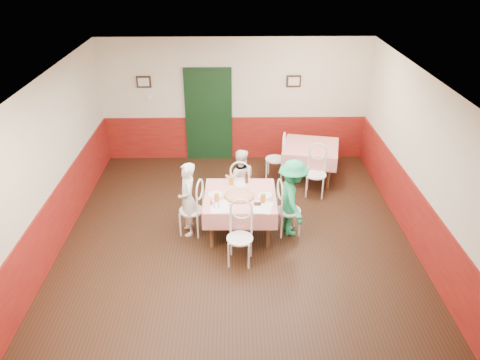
{
  "coord_description": "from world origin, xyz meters",
  "views": [
    {
      "loc": [
        -0.06,
        -6.66,
        4.7
      ],
      "look_at": [
        0.06,
        0.3,
        1.05
      ],
      "focal_mm": 35.0,
      "sensor_mm": 36.0,
      "label": 1
    }
  ],
  "objects_px": {
    "second_table": "(310,162)",
    "wallet": "(257,204)",
    "chair_left": "(191,210)",
    "chair_far": "(240,187)",
    "main_table": "(240,214)",
    "chair_second_a": "(275,159)",
    "chair_second_b": "(316,175)",
    "chair_near": "(240,239)",
    "glass_c": "(231,181)",
    "chair_right": "(289,211)",
    "beer_bottle": "(247,178)",
    "diner_far": "(240,179)",
    "pizza": "(239,196)",
    "diner_left": "(188,199)",
    "diner_right": "(292,198)",
    "glass_a": "(217,198)",
    "glass_b": "(263,198)"
  },
  "relations": [
    {
      "from": "main_table",
      "to": "chair_left",
      "type": "height_order",
      "value": "chair_left"
    },
    {
      "from": "chair_left",
      "to": "chair_far",
      "type": "bearing_deg",
      "value": 147.9
    },
    {
      "from": "glass_b",
      "to": "chair_second_a",
      "type": "bearing_deg",
      "value": 79.99
    },
    {
      "from": "chair_near",
      "to": "chair_second_a",
      "type": "xyz_separation_m",
      "value": [
        0.81,
        2.94,
        0.0
      ]
    },
    {
      "from": "pizza",
      "to": "glass_b",
      "type": "xyz_separation_m",
      "value": [
        0.39,
        -0.2,
        0.06
      ]
    },
    {
      "from": "glass_c",
      "to": "beer_bottle",
      "type": "bearing_deg",
      "value": 4.9
    },
    {
      "from": "chair_left",
      "to": "diner_far",
      "type": "xyz_separation_m",
      "value": [
        0.87,
        0.88,
        0.15
      ]
    },
    {
      "from": "glass_c",
      "to": "beer_bottle",
      "type": "relative_size",
      "value": 0.67
    },
    {
      "from": "chair_left",
      "to": "diner_far",
      "type": "relative_size",
      "value": 0.75
    },
    {
      "from": "diner_right",
      "to": "chair_near",
      "type": "bearing_deg",
      "value": 123.78
    },
    {
      "from": "diner_left",
      "to": "glass_c",
      "type": "bearing_deg",
      "value": 105.79
    },
    {
      "from": "chair_second_b",
      "to": "diner_right",
      "type": "xyz_separation_m",
      "value": [
        -0.64,
        -1.36,
        0.25
      ]
    },
    {
      "from": "second_table",
      "to": "beer_bottle",
      "type": "height_order",
      "value": "beer_bottle"
    },
    {
      "from": "chair_second_a",
      "to": "main_table",
      "type": "bearing_deg",
      "value": -8.16
    },
    {
      "from": "second_table",
      "to": "diner_right",
      "type": "xyz_separation_m",
      "value": [
        -0.64,
        -2.11,
        0.33
      ]
    },
    {
      "from": "chair_left",
      "to": "glass_c",
      "type": "xyz_separation_m",
      "value": [
        0.7,
        0.38,
        0.38
      ]
    },
    {
      "from": "glass_c",
      "to": "main_table",
      "type": "bearing_deg",
      "value": -69.34
    },
    {
      "from": "main_table",
      "to": "second_table",
      "type": "relative_size",
      "value": 1.09
    },
    {
      "from": "glass_a",
      "to": "pizza",
      "type": "bearing_deg",
      "value": 22.82
    },
    {
      "from": "main_table",
      "to": "chair_second_a",
      "type": "height_order",
      "value": "chair_second_a"
    },
    {
      "from": "chair_second_a",
      "to": "chair_second_b",
      "type": "bearing_deg",
      "value": 57.52
    },
    {
      "from": "chair_right",
      "to": "beer_bottle",
      "type": "xyz_separation_m",
      "value": [
        -0.73,
        0.44,
        0.42
      ]
    },
    {
      "from": "main_table",
      "to": "diner_left",
      "type": "relative_size",
      "value": 0.91
    },
    {
      "from": "main_table",
      "to": "glass_a",
      "type": "xyz_separation_m",
      "value": [
        -0.39,
        -0.21,
        0.46
      ]
    },
    {
      "from": "chair_left",
      "to": "pizza",
      "type": "distance_m",
      "value": 0.9
    },
    {
      "from": "chair_left",
      "to": "chair_second_a",
      "type": "relative_size",
      "value": 1.0
    },
    {
      "from": "second_table",
      "to": "chair_right",
      "type": "distance_m",
      "value": 2.22
    },
    {
      "from": "beer_bottle",
      "to": "wallet",
      "type": "bearing_deg",
      "value": -77.82
    },
    {
      "from": "chair_near",
      "to": "chair_far",
      "type": "bearing_deg",
      "value": 96.43
    },
    {
      "from": "chair_second_a",
      "to": "beer_bottle",
      "type": "bearing_deg",
      "value": -9.18
    },
    {
      "from": "chair_near",
      "to": "glass_c",
      "type": "bearing_deg",
      "value": 103.63
    },
    {
      "from": "chair_far",
      "to": "chair_second_a",
      "type": "relative_size",
      "value": 1.0
    },
    {
      "from": "pizza",
      "to": "chair_far",
      "type": "bearing_deg",
      "value": 88.33
    },
    {
      "from": "diner_right",
      "to": "main_table",
      "type": "bearing_deg",
      "value": 80.42
    },
    {
      "from": "chair_left",
      "to": "chair_far",
      "type": "xyz_separation_m",
      "value": [
        0.87,
        0.83,
        0.0
      ]
    },
    {
      "from": "diner_left",
      "to": "diner_right",
      "type": "distance_m",
      "value": 1.8
    },
    {
      "from": "second_table",
      "to": "wallet",
      "type": "xyz_separation_m",
      "value": [
        -1.26,
        -2.42,
        0.4
      ]
    },
    {
      "from": "chair_near",
      "to": "chair_second_b",
      "type": "relative_size",
      "value": 1.0
    },
    {
      "from": "main_table",
      "to": "wallet",
      "type": "distance_m",
      "value": 0.58
    },
    {
      "from": "glass_b",
      "to": "wallet",
      "type": "distance_m",
      "value": 0.14
    },
    {
      "from": "chair_left",
      "to": "second_table",
      "type": "bearing_deg",
      "value": 145.02
    },
    {
      "from": "chair_second_a",
      "to": "chair_right",
      "type": "bearing_deg",
      "value": 14.12
    },
    {
      "from": "chair_right",
      "to": "pizza",
      "type": "height_order",
      "value": "chair_right"
    },
    {
      "from": "chair_far",
      "to": "chair_second_a",
      "type": "height_order",
      "value": "same"
    },
    {
      "from": "chair_near",
      "to": "chair_second_b",
      "type": "bearing_deg",
      "value": 62.19
    },
    {
      "from": "glass_c",
      "to": "chair_second_b",
      "type": "bearing_deg",
      "value": 29.33
    },
    {
      "from": "chair_far",
      "to": "beer_bottle",
      "type": "distance_m",
      "value": 0.61
    },
    {
      "from": "chair_far",
      "to": "glass_b",
      "type": "distance_m",
      "value": 1.22
    },
    {
      "from": "diner_left",
      "to": "chair_far",
      "type": "bearing_deg",
      "value": 121.31
    },
    {
      "from": "chair_near",
      "to": "diner_far",
      "type": "bearing_deg",
      "value": 96.43
    }
  ]
}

